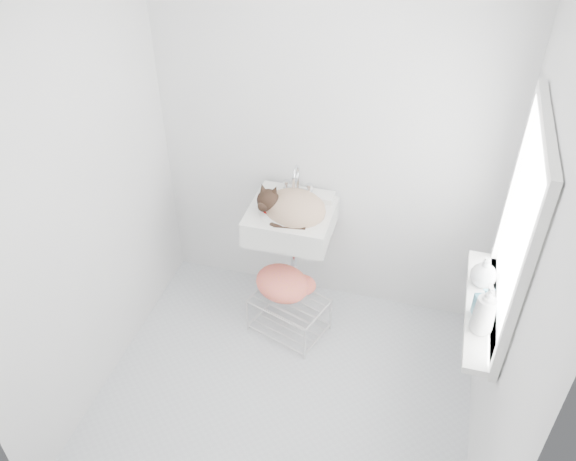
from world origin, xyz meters
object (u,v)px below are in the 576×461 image
(cat, at_px, (292,207))
(wire_rack, at_px, (289,313))
(bottle_a, at_px, (479,330))
(sink, at_px, (291,210))
(bottle_c, at_px, (481,284))
(bottle_b, at_px, (480,315))

(cat, relative_size, wire_rack, 0.95)
(cat, height_order, wire_rack, cat)
(wire_rack, bearing_deg, bottle_a, -24.91)
(sink, xyz_separation_m, cat, (0.01, -0.02, 0.04))
(sink, relative_size, bottle_c, 2.96)
(bottle_c, bearing_deg, bottle_a, -90.00)
(sink, distance_m, cat, 0.05)
(bottle_a, xyz_separation_m, bottle_c, (0.00, 0.35, 0.00))
(bottle_b, bearing_deg, bottle_c, 90.00)
(sink, height_order, bottle_c, sink)
(bottle_c, bearing_deg, wire_rack, 171.28)
(bottle_b, bearing_deg, sink, 152.05)
(bottle_b, bearing_deg, wire_rack, 159.58)
(sink, height_order, bottle_b, sink)
(cat, bearing_deg, bottle_c, -10.04)
(bottle_a, distance_m, bottle_c, 0.35)
(sink, xyz_separation_m, bottle_b, (1.16, -0.62, 0.00))
(sink, distance_m, bottle_c, 1.22)
(sink, height_order, wire_rack, sink)
(sink, bearing_deg, bottle_a, -31.76)
(sink, xyz_separation_m, wire_rack, (0.05, -0.20, -0.70))
(bottle_b, bearing_deg, cat, 152.43)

